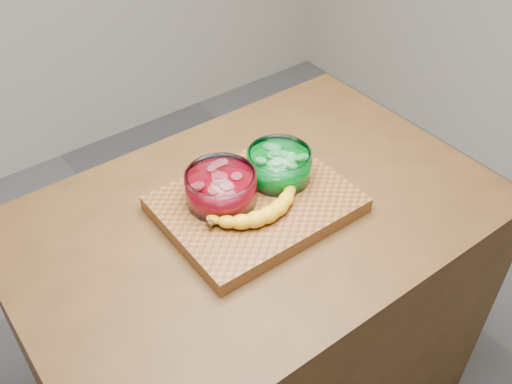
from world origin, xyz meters
TOP-DOWN VIEW (x-y plane):
  - counter at (0.00, 0.00)m, footprint 1.20×0.80m
  - cutting_board at (0.00, 0.00)m, footprint 0.45×0.35m
  - bowl_red at (-0.07, 0.05)m, footprint 0.17×0.17m
  - bowl_green at (0.10, 0.03)m, footprint 0.16×0.16m
  - banana at (-0.02, -0.05)m, footprint 0.29×0.13m

SIDE VIEW (x-z plane):
  - counter at x=0.00m, z-range 0.00..0.90m
  - cutting_board at x=0.00m, z-range 0.90..0.94m
  - banana at x=-0.02m, z-range 0.94..0.98m
  - bowl_green at x=0.10m, z-range 0.94..1.01m
  - bowl_red at x=-0.07m, z-range 0.94..1.02m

